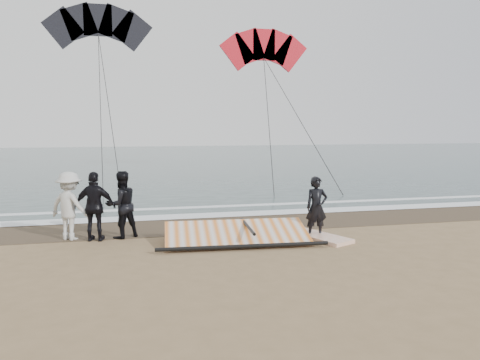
% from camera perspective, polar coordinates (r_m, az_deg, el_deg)
% --- Properties ---
extents(ground, '(120.00, 120.00, 0.00)m').
position_cam_1_polar(ground, '(11.18, 5.89, -9.89)').
color(ground, '#8C704C').
rests_on(ground, ground).
extents(sea, '(120.00, 54.00, 0.02)m').
position_cam_1_polar(sea, '(43.39, -8.24, 2.48)').
color(sea, '#233838').
rests_on(sea, ground).
extents(wet_sand, '(120.00, 2.80, 0.01)m').
position_cam_1_polar(wet_sand, '(15.38, 0.48, -5.22)').
color(wet_sand, '#4C3D2B').
rests_on(wet_sand, ground).
extents(foam_near, '(120.00, 0.90, 0.01)m').
position_cam_1_polar(foam_near, '(16.71, -0.63, -4.18)').
color(foam_near, white).
rests_on(foam_near, sea).
extents(foam_far, '(120.00, 0.45, 0.01)m').
position_cam_1_polar(foam_far, '(18.35, -1.75, -3.19)').
color(foam_far, white).
rests_on(foam_far, sea).
extents(man_main, '(0.64, 0.42, 1.74)m').
position_cam_1_polar(man_main, '(13.44, 9.31, -3.30)').
color(man_main, black).
rests_on(man_main, ground).
extents(board_white, '(1.85, 2.79, 0.11)m').
position_cam_1_polar(board_white, '(13.72, 8.38, -6.55)').
color(board_white, white).
rests_on(board_white, ground).
extents(board_cream, '(1.00, 2.19, 0.09)m').
position_cam_1_polar(board_cream, '(14.19, -2.25, -6.09)').
color(board_cream, white).
rests_on(board_cream, ground).
extents(trio_cluster, '(2.69, 1.29, 1.92)m').
position_cam_1_polar(trio_cluster, '(13.65, -17.48, -3.01)').
color(trio_cluster, black).
rests_on(trio_cluster, ground).
extents(sail_rig, '(4.47, 1.98, 0.50)m').
position_cam_1_polar(sail_rig, '(12.89, -0.78, -6.71)').
color(sail_rig, black).
rests_on(sail_rig, ground).
extents(kite_red, '(6.35, 5.53, 13.20)m').
position_cam_1_polar(kite_red, '(31.52, 2.94, 15.25)').
color(kite_red, red).
rests_on(kite_red, ground).
extents(kite_dark, '(7.69, 5.60, 14.20)m').
position_cam_1_polar(kite_dark, '(32.73, -16.91, 17.16)').
color(kite_dark, black).
rests_on(kite_dark, ground).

